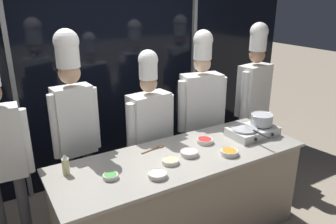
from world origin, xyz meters
The scene contains 17 objects.
window_wall_back centered at (0.00, 1.58, 1.35)m, with size 5.60×0.09×2.70m.
demo_counter centered at (0.00, 0.00, 0.46)m, with size 2.41×0.84×0.92m.
portable_stove centered at (0.89, 0.00, 0.97)m, with size 0.51×0.33×0.10m.
frying_pan centered at (0.77, 0.00, 1.04)m, with size 0.27×0.46×0.04m.
stock_pot centered at (1.01, 0.00, 1.08)m, with size 0.26×0.23×0.12m.
squeeze_bottle_oil centered at (-1.01, 0.20, 1.01)m, with size 0.06×0.06×0.18m.
prep_bowl_bean_sprouts centered at (0.06, -0.04, 0.95)m, with size 0.17×0.17×0.05m.
prep_bowl_ginger centered at (-0.17, -0.08, 0.95)m, with size 0.15×0.15×0.04m.
prep_bowl_carrots centered at (0.39, -0.22, 0.95)m, with size 0.17×0.17×0.05m.
prep_bowl_onion centered at (-0.38, -0.23, 0.95)m, with size 0.16×0.16×0.04m.
prep_bowl_scallions centered at (-0.72, -0.05, 0.94)m, with size 0.13×0.13×0.04m.
prep_bowl_bell_pepper centered at (0.35, 0.11, 0.95)m, with size 0.17×0.17×0.05m.
serving_spoon_slotted centered at (-0.12, 0.25, 0.93)m, with size 0.28×0.08×0.02m.
chef_sous centered at (-0.78, 0.71, 1.27)m, with size 0.47×0.23×2.05m.
chef_line centered at (-0.01, 0.62, 1.04)m, with size 0.58×0.28×1.82m.
chef_pastry centered at (0.70, 0.67, 1.14)m, with size 0.60×0.32×1.97m.
chef_apprentice centered at (1.54, 0.66, 1.17)m, with size 0.58×0.31×2.02m.
Camera 1 is at (-1.50, -2.28, 2.33)m, focal length 35.00 mm.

